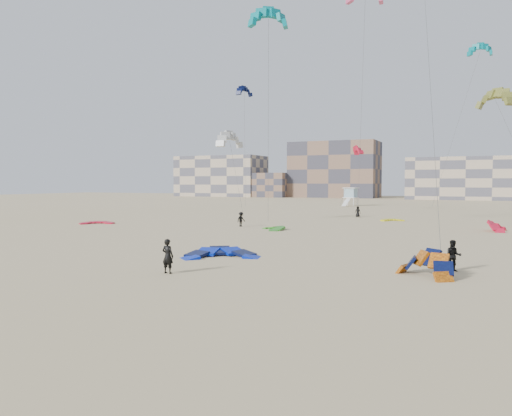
% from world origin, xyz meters
% --- Properties ---
extents(ground, '(320.00, 320.00, 0.00)m').
position_xyz_m(ground, '(0.00, 0.00, 0.00)').
color(ground, tan).
rests_on(ground, ground).
extents(kite_ground_blue, '(6.62, 6.70, 1.99)m').
position_xyz_m(kite_ground_blue, '(-1.14, 4.06, 0.00)').
color(kite_ground_blue, '#001EE6').
rests_on(kite_ground_blue, ground).
extents(kite_ground_orange, '(4.57, 4.56, 3.28)m').
position_xyz_m(kite_ground_orange, '(12.08, 2.50, 0.00)').
color(kite_ground_orange, orange).
rests_on(kite_ground_orange, ground).
extents(kite_ground_red, '(5.10, 5.14, 0.63)m').
position_xyz_m(kite_ground_red, '(-27.52, 21.25, 0.00)').
color(kite_ground_red, red).
rests_on(kite_ground_red, ground).
extents(kite_ground_green, '(4.52, 4.47, 1.25)m').
position_xyz_m(kite_ground_green, '(-5.32, 23.21, 0.00)').
color(kite_ground_green, green).
rests_on(kite_ground_green, ground).
extents(kite_ground_red_far, '(3.59, 3.46, 3.19)m').
position_xyz_m(kite_ground_red_far, '(16.14, 31.10, 0.00)').
color(kite_ground_red_far, red).
rests_on(kite_ground_red_far, ground).
extents(kite_ground_yellow, '(3.85, 3.90, 0.53)m').
position_xyz_m(kite_ground_yellow, '(4.06, 40.58, 0.00)').
color(kite_ground_yellow, '#CDDB06').
rests_on(kite_ground_yellow, ground).
extents(kitesurfer_main, '(0.71, 0.47, 1.92)m').
position_xyz_m(kitesurfer_main, '(-0.88, -2.44, 0.96)').
color(kitesurfer_main, black).
rests_on(kitesurfer_main, ground).
extents(kitesurfer_b, '(0.94, 0.78, 1.77)m').
position_xyz_m(kitesurfer_b, '(13.35, 4.81, 0.88)').
color(kitesurfer_b, black).
rests_on(kitesurfer_b, ground).
extents(kitesurfer_c, '(0.95, 1.21, 1.65)m').
position_xyz_m(kitesurfer_c, '(-10.07, 25.12, 0.82)').
color(kitesurfer_c, black).
rests_on(kitesurfer_c, ground).
extents(kitesurfer_e, '(0.83, 0.61, 1.56)m').
position_xyz_m(kitesurfer_e, '(-1.54, 45.41, 0.78)').
color(kitesurfer_e, black).
rests_on(kitesurfer_e, ground).
extents(kite_fly_teal_a, '(5.19, 5.19, 21.39)m').
position_xyz_m(kite_fly_teal_a, '(-4.89, 20.85, 21.04)').
color(kite_fly_teal_a, '#03897F').
rests_on(kite_fly_teal_a, ground).
extents(kite_fly_grey, '(4.91, 4.69, 10.31)m').
position_xyz_m(kite_fly_grey, '(-13.55, 29.06, 10.01)').
color(kite_fly_grey, silver).
rests_on(kite_fly_grey, ground).
extents(kite_fly_olive, '(7.67, 5.25, 13.83)m').
position_xyz_m(kite_fly_olive, '(15.63, 30.62, 13.23)').
color(kite_fly_olive, olive).
rests_on(kite_fly_olive, ground).
extents(kite_fly_navy, '(5.19, 8.08, 20.47)m').
position_xyz_m(kite_fly_navy, '(-22.70, 51.84, 20.31)').
color(kite_fly_navy, '#07123C').
rests_on(kite_fly_navy, ground).
extents(kite_fly_teal_b, '(8.61, 6.62, 25.72)m').
position_xyz_m(kite_fly_teal_b, '(13.75, 61.77, 25.63)').
color(kite_fly_teal_b, '#03897F').
rests_on(kite_fly_teal_b, ground).
extents(kite_fly_red, '(4.79, 4.09, 10.61)m').
position_xyz_m(kite_fly_red, '(-4.76, 58.79, 10.26)').
color(kite_fly_red, red).
rests_on(kite_fly_red, ground).
extents(lifeguard_tower_far, '(3.07, 5.45, 3.85)m').
position_xyz_m(lifeguard_tower_far, '(-10.67, 77.99, 1.91)').
color(lifeguard_tower_far, white).
rests_on(lifeguard_tower_far, ground).
extents(condo_west_a, '(30.00, 15.00, 14.00)m').
position_xyz_m(condo_west_a, '(-70.00, 130.00, 7.00)').
color(condo_west_a, tan).
rests_on(condo_west_a, ground).
extents(condo_west_b, '(28.00, 14.00, 18.00)m').
position_xyz_m(condo_west_b, '(-30.00, 134.00, 9.00)').
color(condo_west_b, '#7A5C4A').
rests_on(condo_west_b, ground).
extents(condo_mid, '(32.00, 16.00, 12.00)m').
position_xyz_m(condo_mid, '(10.00, 130.00, 6.00)').
color(condo_mid, tan).
rests_on(condo_mid, ground).
extents(condo_fill_left, '(12.00, 10.00, 8.00)m').
position_xyz_m(condo_fill_left, '(-50.00, 128.00, 4.00)').
color(condo_fill_left, '#7A5C4A').
rests_on(condo_fill_left, ground).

